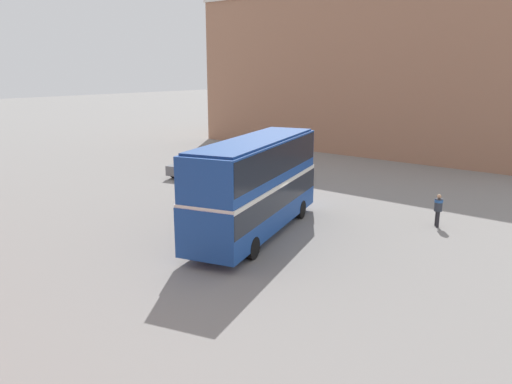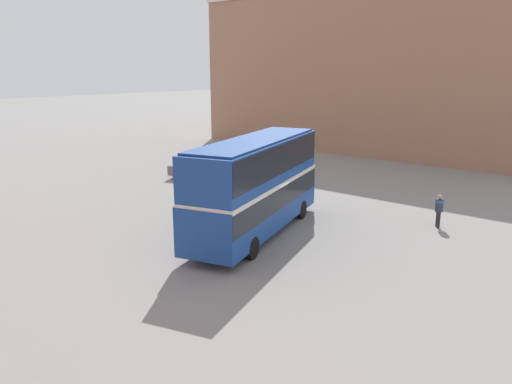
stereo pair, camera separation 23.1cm
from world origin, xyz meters
The scene contains 6 objects.
ground_plane centered at (0.00, 0.00, 0.00)m, with size 240.00×240.00×0.00m, color gray.
building_row_right centered at (27.75, 7.89, 7.51)m, with size 11.01×35.13×15.00m.
double_decker_bus centered at (0.06, 0.11, 2.62)m, with size 10.59×5.31×4.59m.
pedestrian_foreground centered at (6.67, -6.26, 1.03)m, with size 0.57×0.57×1.68m.
parked_car_kerb_near centered at (9.13, 6.55, 0.77)m, with size 4.17×1.82×1.53m.
parked_car_kerb_far centered at (7.65, 12.28, 0.75)m, with size 4.76×2.87×1.44m.
Camera 2 is at (-17.51, -14.56, 7.76)m, focal length 35.00 mm.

